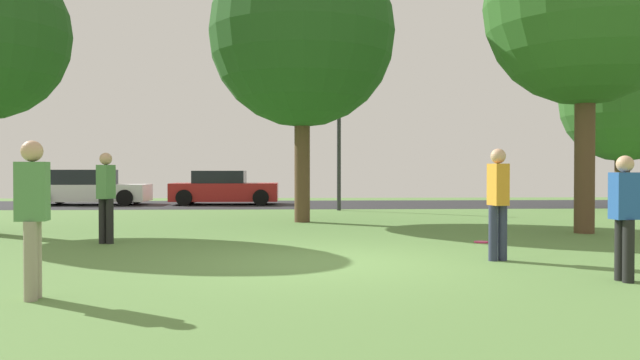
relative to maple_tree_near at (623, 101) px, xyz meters
The scene contains 13 objects.
ground_plane 17.53m from the maple_tree_near, 132.20° to the right, with size 44.00×44.00×0.00m, color #5B8442.
road_strip 12.58m from the maple_tree_near, 163.75° to the left, with size 44.00×6.40×0.01m, color #28282B.
maple_tree_near is the anchor object (origin of this frame).
oak_tree_right 12.90m from the maple_tree_near, 155.87° to the right, with size 5.02×5.02×7.59m.
oak_tree_center 10.18m from the maple_tree_near, 122.75° to the right, with size 4.45×4.45×7.31m.
person_thrower 16.71m from the maple_tree_near, 118.35° to the right, with size 0.34×0.30×1.59m.
person_catcher 21.45m from the maple_tree_near, 134.18° to the right, with size 0.34×0.30×1.73m.
person_bystander 15.65m from the maple_tree_near, 124.92° to the right, with size 0.30×0.35×1.74m.
person_walking 18.76m from the maple_tree_near, 147.08° to the right, with size 0.30×0.37×1.74m.
frisbee_disc 13.75m from the maple_tree_near, 129.19° to the right, with size 0.27×0.27×0.03m, color #EA2D6B.
parked_car_white 20.77m from the maple_tree_near, behind, with size 4.55×2.05×1.42m.
parked_car_red 15.55m from the maple_tree_near, 166.73° to the left, with size 4.30×2.11×1.38m.
street_lamp_post 10.51m from the maple_tree_near, behind, with size 0.14×0.14×4.50m, color #2D2D33.
Camera 1 is at (-0.51, -9.45, 1.41)m, focal length 34.94 mm.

